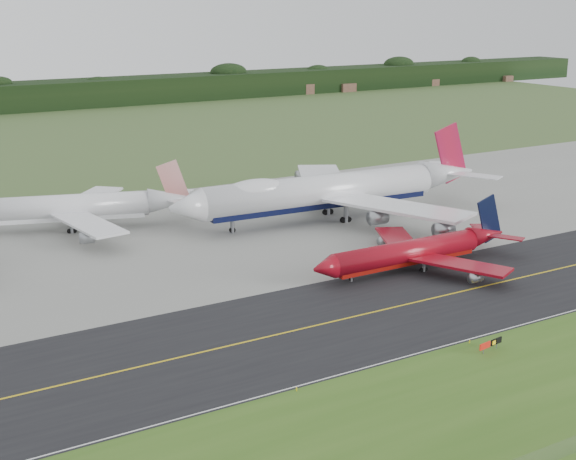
# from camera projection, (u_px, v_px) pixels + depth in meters

# --- Properties ---
(ground) EXTENTS (600.00, 600.00, 0.00)m
(ground) POSITION_uv_depth(u_px,v_px,m) (366.00, 302.00, 129.43)
(ground) COLOR #385527
(ground) RESTS_ON ground
(grass_verge) EXTENTS (400.00, 30.00, 0.01)m
(grass_verge) POSITION_uv_depth(u_px,v_px,m) (530.00, 389.00, 100.43)
(grass_verge) COLOR #355B1A
(grass_verge) RESTS_ON ground
(taxiway) EXTENTS (400.00, 32.00, 0.02)m
(taxiway) POSITION_uv_depth(u_px,v_px,m) (381.00, 310.00, 126.11)
(taxiway) COLOR black
(taxiway) RESTS_ON ground
(apron) EXTENTS (400.00, 78.00, 0.01)m
(apron) POSITION_uv_depth(u_px,v_px,m) (226.00, 229.00, 171.68)
(apron) COLOR gray
(apron) RESTS_ON ground
(taxiway_centreline) EXTENTS (400.00, 0.40, 0.00)m
(taxiway_centreline) POSITION_uv_depth(u_px,v_px,m) (381.00, 310.00, 126.11)
(taxiway_centreline) COLOR gold
(taxiway_centreline) RESTS_ON taxiway
(taxiway_edge_line) EXTENTS (400.00, 0.25, 0.00)m
(taxiway_edge_line) POSITION_uv_depth(u_px,v_px,m) (447.00, 345.00, 113.26)
(taxiway_edge_line) COLOR silver
(taxiway_edge_line) RESTS_ON taxiway
(horizon_treeline) EXTENTS (700.00, 25.00, 12.00)m
(horizon_treeline) POSITION_uv_depth(u_px,v_px,m) (3.00, 99.00, 354.76)
(horizon_treeline) COLOR black
(horizon_treeline) RESTS_ON ground
(jet_ba_747) EXTENTS (77.37, 64.05, 19.45)m
(jet_ba_747) POSITION_uv_depth(u_px,v_px,m) (331.00, 190.00, 177.26)
(jet_ba_747) COLOR silver
(jet_ba_747) RESTS_ON ground
(jet_red_737) EXTENTS (43.10, 35.31, 11.68)m
(jet_red_737) POSITION_uv_depth(u_px,v_px,m) (416.00, 251.00, 145.27)
(jet_red_737) COLOR maroon
(jet_red_737) RESTS_ON ground
(jet_star_tail) EXTENTS (52.68, 42.96, 14.18)m
(jet_star_tail) POSITION_uv_depth(u_px,v_px,m) (70.00, 208.00, 169.72)
(jet_star_tail) COLOR silver
(jet_star_tail) RESTS_ON ground
(taxiway_sign) EXTENTS (4.67, 0.84, 1.56)m
(taxiway_sign) POSITION_uv_depth(u_px,v_px,m) (491.00, 344.00, 111.14)
(taxiway_sign) COLOR slate
(taxiway_sign) RESTS_ON ground
(edge_marker_left) EXTENTS (0.16, 0.16, 0.50)m
(edge_marker_left) POSITION_uv_depth(u_px,v_px,m) (297.00, 389.00, 99.91)
(edge_marker_left) COLOR yellow
(edge_marker_left) RESTS_ON ground
(edge_marker_center) EXTENTS (0.16, 0.16, 0.50)m
(edge_marker_center) POSITION_uv_depth(u_px,v_px,m) (470.00, 341.00, 113.97)
(edge_marker_center) COLOR yellow
(edge_marker_center) RESTS_ON ground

